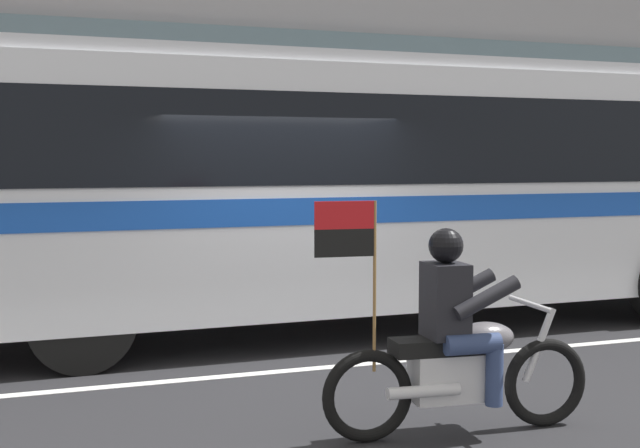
{
  "coord_description": "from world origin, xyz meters",
  "views": [
    {
      "loc": [
        -2.62,
        -8.4,
        2.08
      ],
      "look_at": [
        -0.01,
        -1.18,
        1.48
      ],
      "focal_mm": 47.75,
      "sensor_mm": 36.0,
      "label": 1
    }
  ],
  "objects": [
    {
      "name": "ground_plane",
      "position": [
        0.0,
        0.0,
        0.0
      ],
      "size": [
        60.0,
        60.0,
        0.0
      ],
      "primitive_type": "plane",
      "color": "black"
    },
    {
      "name": "fire_hydrant",
      "position": [
        1.33,
        3.67,
        0.52
      ],
      "size": [
        0.22,
        0.3,
        0.75
      ],
      "color": "red",
      "rests_on": "sidewalk_curb"
    },
    {
      "name": "motorcycle_with_rider",
      "position": [
        0.48,
        -2.84,
        0.67
      ],
      "size": [
        2.19,
        0.64,
        1.78
      ],
      "color": "black",
      "rests_on": "ground_plane"
    },
    {
      "name": "lane_center_stripe",
      "position": [
        0.0,
        -0.6,
        0.0
      ],
      "size": [
        26.6,
        0.14,
        0.01
      ],
      "primitive_type": "cube",
      "color": "silver",
      "rests_on": "ground_plane"
    },
    {
      "name": "sidewalk_curb",
      "position": [
        0.0,
        5.1,
        0.07
      ],
      "size": [
        28.0,
        3.8,
        0.15
      ],
      "primitive_type": "cube",
      "color": "#B7B2A8",
      "rests_on": "ground_plane"
    },
    {
      "name": "transit_bus",
      "position": [
        1.73,
        1.19,
        1.88
      ],
      "size": [
        12.15,
        2.77,
        3.22
      ],
      "color": "silver",
      "rests_on": "ground_plane"
    }
  ]
}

